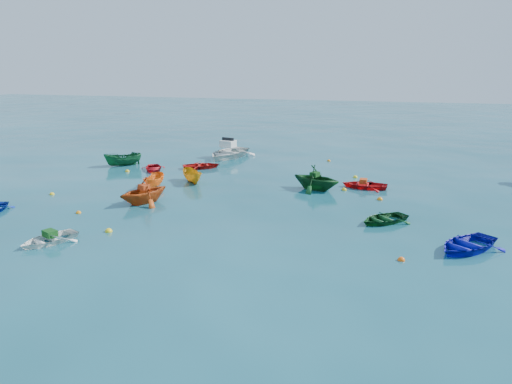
# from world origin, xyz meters

# --- Properties ---
(ground) EXTENTS (160.00, 160.00, 0.00)m
(ground) POSITION_xyz_m (0.00, 0.00, 0.00)
(ground) COLOR #0A3F49
(ground) RESTS_ON ground
(dinghy_white_near) EXTENTS (2.95, 3.33, 0.57)m
(dinghy_white_near) POSITION_xyz_m (-7.68, -4.94, 0.00)
(dinghy_white_near) COLOR white
(dinghy_white_near) RESTS_ON ground
(dinghy_blue_se) EXTENTS (4.18, 4.30, 0.73)m
(dinghy_blue_se) POSITION_xyz_m (11.45, -1.08, 0.00)
(dinghy_blue_se) COLOR #0D0FA7
(dinghy_blue_se) RESTS_ON ground
(dinghy_orange_w) EXTENTS (3.99, 4.16, 1.69)m
(dinghy_orange_w) POSITION_xyz_m (-6.32, 2.33, 0.00)
(dinghy_orange_w) COLOR #BB4411
(dinghy_orange_w) RESTS_ON ground
(sampan_yellow_mid) EXTENTS (2.47, 2.77, 1.05)m
(sampan_yellow_mid) POSITION_xyz_m (-5.33, 7.90, 0.00)
(sampan_yellow_mid) COLOR orange
(sampan_yellow_mid) RESTS_ON ground
(dinghy_green_e) EXTENTS (3.49, 3.46, 0.59)m
(dinghy_green_e) POSITION_xyz_m (7.77, 2.08, 0.00)
(dinghy_green_e) COLOR #10451B
(dinghy_green_e) RESTS_ON ground
(dinghy_red_nw) EXTENTS (3.58, 3.25, 0.61)m
(dinghy_red_nw) POSITION_xyz_m (-6.35, 12.45, 0.00)
(dinghy_red_nw) COLOR red
(dinghy_red_nw) RESTS_ON ground
(sampan_orange_n) EXTENTS (1.25, 2.74, 1.03)m
(sampan_orange_n) POSITION_xyz_m (-7.31, 5.87, 0.00)
(sampan_orange_n) COLOR orange
(sampan_orange_n) RESTS_ON ground
(dinghy_green_n) EXTENTS (4.16, 3.90, 1.75)m
(dinghy_green_n) POSITION_xyz_m (3.35, 8.05, 0.00)
(dinghy_green_n) COLOR #0F4119
(dinghy_green_n) RESTS_ON ground
(dinghy_red_ne) EXTENTS (3.11, 2.30, 0.62)m
(dinghy_red_ne) POSITION_xyz_m (6.50, 9.28, 0.00)
(dinghy_red_ne) COLOR red
(dinghy_red_ne) RESTS_ON ground
(dinghy_red_far) EXTENTS (2.84, 3.18, 0.55)m
(dinghy_red_far) POSITION_xyz_m (-9.71, 10.78, 0.00)
(dinghy_red_far) COLOR #B80F18
(dinghy_red_far) RESTS_ON ground
(sampan_green_far) EXTENTS (3.07, 2.74, 1.16)m
(sampan_green_far) POSITION_xyz_m (-12.85, 11.81, 0.00)
(sampan_green_far) COLOR #13532A
(sampan_green_far) RESTS_ON ground
(motorboat_white) EXTENTS (4.80, 5.85, 1.66)m
(motorboat_white) POSITION_xyz_m (-5.61, 17.27, 0.00)
(motorboat_white) COLOR silver
(motorboat_white) RESTS_ON ground
(tarp_green_a) EXTENTS (0.79, 0.72, 0.31)m
(tarp_green_a) POSITION_xyz_m (-7.64, -4.85, 0.44)
(tarp_green_a) COLOR #124B16
(tarp_green_a) RESTS_ON dinghy_white_near
(tarp_orange_a) EXTENTS (0.77, 0.72, 0.30)m
(tarp_orange_a) POSITION_xyz_m (-6.30, 2.37, 0.99)
(tarp_orange_a) COLOR red
(tarp_orange_a) RESTS_ON dinghy_orange_w
(tarp_green_b) EXTENTS (0.66, 0.75, 0.30)m
(tarp_green_b) POSITION_xyz_m (3.26, 8.08, 1.03)
(tarp_green_b) COLOR #114514
(tarp_green_b) RESTS_ON dinghy_green_n
(tarp_orange_b) EXTENTS (0.51, 0.65, 0.30)m
(tarp_orange_b) POSITION_xyz_m (6.40, 9.28, 0.46)
(tarp_orange_b) COLOR #C63F14
(tarp_orange_b) RESTS_ON dinghy_red_ne
(buoy_ye_a) EXTENTS (0.37, 0.37, 0.37)m
(buoy_ye_a) POSITION_xyz_m (-5.73, -2.85, 0.00)
(buoy_ye_a) COLOR yellow
(buoy_ye_a) RESTS_ON ground
(buoy_or_b) EXTENTS (0.33, 0.33, 0.33)m
(buoy_or_b) POSITION_xyz_m (8.53, -3.09, 0.00)
(buoy_or_b) COLOR #F85C0D
(buoy_or_b) RESTS_ON ground
(buoy_ye_b) EXTENTS (0.32, 0.32, 0.32)m
(buoy_ye_b) POSITION_xyz_m (-12.94, 2.63, 0.00)
(buoy_ye_b) COLOR yellow
(buoy_ye_b) RESTS_ON ground
(buoy_or_c) EXTENTS (0.30, 0.30, 0.30)m
(buoy_or_c) POSITION_xyz_m (-9.00, -0.47, 0.00)
(buoy_or_c) COLOR orange
(buoy_or_c) RESTS_ON ground
(buoy_ye_c) EXTENTS (0.33, 0.33, 0.33)m
(buoy_ye_c) POSITION_xyz_m (5.73, 12.16, 0.00)
(buoy_ye_c) COLOR yellow
(buoy_ye_c) RESTS_ON ground
(buoy_or_d) EXTENTS (0.35, 0.35, 0.35)m
(buoy_or_d) POSITION_xyz_m (7.54, 6.49, 0.00)
(buoy_or_d) COLOR orange
(buoy_or_d) RESTS_ON ground
(buoy_ye_d) EXTENTS (0.33, 0.33, 0.33)m
(buoy_ye_d) POSITION_xyz_m (-11.47, 9.88, 0.00)
(buoy_ye_d) COLOR gold
(buoy_ye_d) RESTS_ON ground
(buoy_or_e) EXTENTS (0.31, 0.31, 0.31)m
(buoy_or_e) POSITION_xyz_m (3.21, 17.70, 0.00)
(buoy_or_e) COLOR orange
(buoy_or_e) RESTS_ON ground
(buoy_ye_e) EXTENTS (0.35, 0.35, 0.35)m
(buoy_ye_e) POSITION_xyz_m (5.20, 8.31, 0.00)
(buoy_ye_e) COLOR yellow
(buoy_ye_e) RESTS_ON ground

